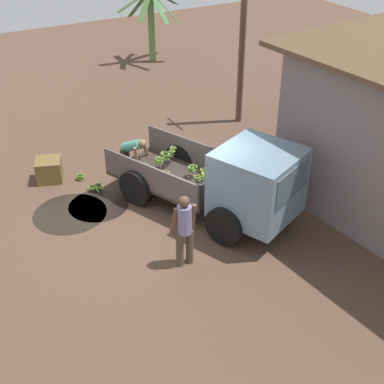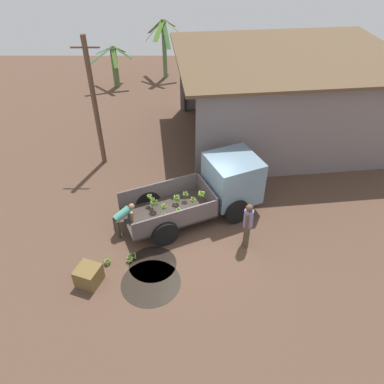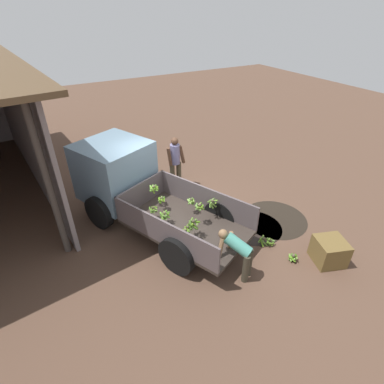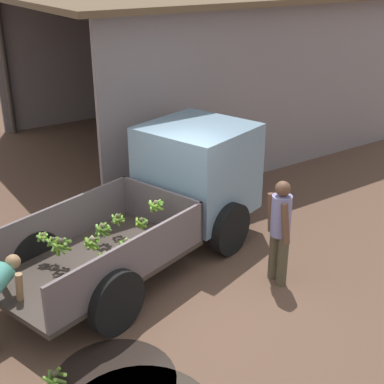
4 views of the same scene
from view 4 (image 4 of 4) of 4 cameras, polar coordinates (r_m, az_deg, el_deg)
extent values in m
plane|color=brown|center=(8.38, -2.92, -9.92)|extent=(36.00, 36.00, 0.00)
cylinder|color=black|center=(6.85, -8.24, -19.18)|extent=(1.49, 1.49, 0.01)
cube|color=#342B25|center=(8.09, -10.28, -7.48)|extent=(3.43, 2.78, 0.08)
cube|color=#594D4F|center=(8.50, -14.23, -3.41)|extent=(2.76, 1.25, 0.66)
cube|color=#594D4F|center=(7.37, -6.13, -7.20)|extent=(2.76, 1.25, 0.66)
cube|color=#594D4F|center=(8.82, -3.35, -1.62)|extent=(0.74, 1.59, 0.66)
cube|color=slate|center=(9.36, 0.58, 2.47)|extent=(2.21, 2.21, 1.58)
cube|color=#4C606B|center=(9.89, 3.62, 5.56)|extent=(0.57, 1.24, 0.69)
cylinder|color=black|center=(10.03, -4.34, -0.98)|extent=(0.92, 0.57, 0.91)
cylinder|color=black|center=(9.02, 4.05, -3.94)|extent=(0.92, 0.57, 0.91)
cylinder|color=black|center=(8.51, -16.57, -6.81)|extent=(0.92, 0.57, 0.91)
cylinder|color=black|center=(7.30, -8.16, -11.51)|extent=(0.92, 0.57, 0.91)
sphere|color=brown|center=(7.20, -9.31, -6.54)|extent=(0.07, 0.07, 0.07)
cylinder|color=olive|center=(7.18, -8.78, -7.05)|extent=(0.20, 0.13, 0.11)
cylinder|color=#567B33|center=(7.24, -8.62, -6.72)|extent=(0.06, 0.21, 0.11)
cylinder|color=#6C9B3D|center=(7.29, -9.15, -6.90)|extent=(0.15, 0.12, 0.19)
cylinder|color=#547927|center=(7.28, -9.56, -6.97)|extent=(0.16, 0.10, 0.19)
cylinder|color=olive|center=(7.24, -9.75, -7.15)|extent=(0.06, 0.17, 0.18)
cylinder|color=#72A52C|center=(7.18, -9.40, -7.29)|extent=(0.18, 0.13, 0.15)
sphere|color=brown|center=(8.33, -5.45, -2.96)|extent=(0.07, 0.07, 0.07)
cylinder|color=#5E8F39|center=(8.34, -5.03, -3.31)|extent=(0.14, 0.15, 0.12)
cylinder|color=#77AD49|center=(8.39, -5.11, -3.19)|extent=(0.07, 0.16, 0.13)
cylinder|color=#4E7D1F|center=(8.41, -5.40, -3.22)|extent=(0.14, 0.10, 0.15)
cylinder|color=#6AA425|center=(8.40, -5.62, -3.19)|extent=(0.15, 0.06, 0.14)
cylinder|color=olive|center=(8.35, -5.90, -3.21)|extent=(0.10, 0.17, 0.10)
cylinder|color=#537D1D|center=(8.33, -5.59, -3.50)|extent=(0.11, 0.13, 0.16)
cylinder|color=#6AA123|center=(8.31, -5.37, -3.47)|extent=(0.16, 0.08, 0.13)
sphere|color=brown|center=(7.50, -10.61, -4.99)|extent=(0.09, 0.09, 0.09)
cylinder|color=#507618|center=(7.48, -10.75, -5.64)|extent=(0.16, 0.14, 0.15)
cylinder|color=#5B9028|center=(7.50, -10.36, -5.64)|extent=(0.16, 0.08, 0.17)
cylinder|color=#5C9725|center=(7.54, -10.05, -5.25)|extent=(0.07, 0.19, 0.13)
cylinder|color=#547232|center=(7.59, -10.43, -5.08)|extent=(0.18, 0.14, 0.13)
cylinder|color=olive|center=(7.58, -10.95, -5.14)|extent=(0.19, 0.12, 0.12)
cylinder|color=olive|center=(7.52, -11.11, -5.42)|extent=(0.07, 0.18, 0.13)
sphere|color=#463F2D|center=(8.56, -7.90, -2.57)|extent=(0.07, 0.07, 0.07)
cylinder|color=olive|center=(8.63, -7.74, -2.88)|extent=(0.11, 0.12, 0.16)
cylinder|color=#4B7823|center=(8.64, -8.04, -2.67)|extent=(0.17, 0.03, 0.11)
cylinder|color=#5A8F2D|center=(8.62, -8.25, -2.78)|extent=(0.16, 0.12, 0.12)
cylinder|color=#7DB144|center=(8.56, -8.36, -2.87)|extent=(0.06, 0.18, 0.09)
cylinder|color=#53791B|center=(8.55, -8.08, -3.12)|extent=(0.10, 0.14, 0.15)
cylinder|color=olive|center=(8.51, -7.78, -3.01)|extent=(0.18, 0.06, 0.09)
cylinder|color=#557B20|center=(8.55, -7.46, -2.91)|extent=(0.15, 0.14, 0.10)
cylinder|color=#639722|center=(8.61, -7.59, -2.94)|extent=(0.04, 0.13, 0.16)
sphere|color=#453E2C|center=(7.67, -7.13, -5.23)|extent=(0.07, 0.07, 0.07)
cylinder|color=olive|center=(7.66, -7.42, -5.72)|extent=(0.09, 0.15, 0.13)
cylinder|color=#83B046|center=(7.65, -7.09, -5.78)|extent=(0.15, 0.09, 0.13)
cylinder|color=olive|center=(7.68, -6.85, -5.73)|extent=(0.12, 0.11, 0.15)
cylinder|color=#5C9132|center=(7.70, -6.68, -5.43)|extent=(0.06, 0.16, 0.11)
cylinder|color=#6BA340|center=(7.73, -7.00, -5.45)|extent=(0.14, 0.12, 0.14)
cylinder|color=#81AB4B|center=(7.73, -7.35, -5.28)|extent=(0.16, 0.07, 0.10)
cylinder|color=#508925|center=(7.70, -7.42, -5.66)|extent=(0.09, 0.14, 0.15)
sphere|color=brown|center=(8.41, -3.87, -1.12)|extent=(0.07, 0.07, 0.07)
cylinder|color=#7EB031|center=(8.47, -4.13, -1.53)|extent=(0.15, 0.11, 0.18)
cylinder|color=#73A83A|center=(8.42, -4.41, -1.43)|extent=(0.10, 0.20, 0.11)
cylinder|color=#4B741D|center=(8.38, -4.20, -1.63)|extent=(0.12, 0.19, 0.13)
cylinder|color=#70A12A|center=(8.36, -3.77, -1.66)|extent=(0.20, 0.09, 0.13)
cylinder|color=#6BA52A|center=(8.40, -3.51, -1.67)|extent=(0.17, 0.11, 0.16)
cylinder|color=#669E36|center=(8.45, -3.38, -1.45)|extent=(0.08, 0.19, 0.15)
cylinder|color=#64A431|center=(8.49, -3.60, -1.32)|extent=(0.14, 0.18, 0.15)
cylinder|color=#6BA439|center=(8.50, -3.93, -1.16)|extent=(0.20, 0.10, 0.11)
sphere|color=brown|center=(8.03, -15.64, -4.40)|extent=(0.06, 0.06, 0.06)
cylinder|color=olive|center=(8.10, -15.70, -4.46)|extent=(0.15, 0.04, 0.10)
cylinder|color=#64A02A|center=(8.07, -15.98, -4.66)|extent=(0.10, 0.14, 0.11)
cylinder|color=#598637|center=(8.01, -15.85, -4.81)|extent=(0.13, 0.14, 0.10)
cylinder|color=#77A830|center=(8.01, -15.49, -4.86)|extent=(0.14, 0.05, 0.12)
cylinder|color=olive|center=(8.04, -15.30, -4.77)|extent=(0.11, 0.13, 0.13)
cylinder|color=#6BA732|center=(8.08, -15.42, -4.67)|extent=(0.10, 0.12, 0.14)
sphere|color=#47402E|center=(7.97, -14.61, -4.89)|extent=(0.07, 0.07, 0.07)
cylinder|color=#7CAF31|center=(8.04, -14.57, -5.14)|extent=(0.13, 0.06, 0.14)
cylinder|color=#71A12D|center=(8.01, -14.96, -5.14)|extent=(0.11, 0.14, 0.11)
cylinder|color=#5A7835|center=(7.95, -14.91, -5.30)|extent=(0.10, 0.15, 0.09)
cylinder|color=#487327|center=(7.95, -14.55, -5.43)|extent=(0.14, 0.06, 0.13)
cylinder|color=#567D26|center=(7.98, -14.31, -5.36)|extent=(0.10, 0.10, 0.15)
cylinder|color=#588629|center=(8.02, -14.30, -5.16)|extent=(0.08, 0.13, 0.14)
sphere|color=#423B2B|center=(7.79, -13.86, -5.09)|extent=(0.09, 0.09, 0.09)
cylinder|color=#4A7225|center=(7.87, -14.37, -5.44)|extent=(0.19, 0.19, 0.17)
cylinder|color=#55811A|center=(7.83, -14.24, -5.80)|extent=(0.05, 0.18, 0.22)
cylinder|color=#6E9D3C|center=(7.76, -13.99, -5.89)|extent=(0.20, 0.16, 0.18)
cylinder|color=#50791F|center=(7.76, -13.49, -5.79)|extent=(0.23, 0.10, 0.17)
cylinder|color=olive|center=(7.83, -13.26, -5.64)|extent=(0.11, 0.20, 0.20)
cylinder|color=#587E2A|center=(7.87, -13.30, -5.24)|extent=(0.14, 0.23, 0.15)
cylinder|color=olive|center=(7.90, -13.84, -5.47)|extent=(0.19, 0.08, 0.21)
sphere|color=brown|center=(8.33, -9.51, -3.59)|extent=(0.07, 0.07, 0.07)
cylinder|color=#65A92D|center=(8.38, -8.98, -3.87)|extent=(0.05, 0.20, 0.15)
cylinder|color=olive|center=(8.41, -9.22, -3.95)|extent=(0.12, 0.16, 0.19)
cylinder|color=#68AA34|center=(8.43, -9.64, -3.70)|extent=(0.20, 0.05, 0.14)
cylinder|color=#56862F|center=(8.41, -9.89, -3.88)|extent=(0.18, 0.15, 0.16)
cylinder|color=#75AD41|center=(8.35, -10.01, -4.03)|extent=(0.06, 0.20, 0.14)
cylinder|color=#557E34|center=(8.32, -9.70, -4.24)|extent=(0.15, 0.16, 0.17)
cylinder|color=#4F7E1E|center=(8.31, -9.32, -4.24)|extent=(0.18, 0.04, 0.18)
cylinder|color=#5B8D34|center=(8.32, -9.01, -4.04)|extent=(0.18, 0.16, 0.14)
cube|color=slate|center=(17.63, 12.33, 14.21)|extent=(0.87, 6.59, 3.74)
cube|color=slate|center=(17.58, -5.98, 14.58)|extent=(8.73, 1.12, 3.74)
cube|color=slate|center=(12.35, 9.02, 10.51)|extent=(8.73, 1.12, 3.74)
cylinder|color=#3F3833|center=(15.85, -19.31, 12.41)|extent=(0.16, 0.16, 3.74)
cylinder|color=#3F3833|center=(10.21, -9.50, 7.69)|extent=(0.16, 0.16, 3.74)
cylinder|color=olive|center=(22.18, 10.88, 14.81)|extent=(0.26, 0.26, 2.68)
cube|color=#4B7E21|center=(22.40, 12.20, 16.80)|extent=(1.10, 0.25, 1.24)
cube|color=#2D592C|center=(22.88, 10.86, 17.49)|extent=(1.11, 1.55, 0.88)
cube|color=#2C5123|center=(22.36, 9.76, 17.04)|extent=(0.66, 1.14, 1.18)
cube|color=#2D8924|center=(21.69, 10.03, 16.67)|extent=(1.12, 0.42, 1.30)
cube|color=#4B723C|center=(21.65, 11.14, 17.00)|extent=(0.68, 0.84, 0.98)
cube|color=#447131|center=(21.87, 12.24, 16.72)|extent=(0.63, 0.98, 1.18)
cylinder|color=#5E7840|center=(21.81, -4.42, 15.19)|extent=(0.35, 0.35, 2.82)
cube|color=#2B8427|center=(21.93, -3.11, 17.18)|extent=(1.11, 0.29, 1.49)
cube|color=#34551B|center=(22.21, -4.22, 18.13)|extent=(0.85, 1.05, 0.80)
cube|color=#245518|center=(22.15, -5.85, 18.21)|extent=(0.72, 1.34, 0.68)
cube|color=#264D1A|center=(21.43, -6.10, 17.33)|extent=(1.30, 0.29, 1.19)
cube|color=#568830|center=(21.06, -4.73, 17.19)|extent=(0.90, 1.27, 1.25)
cube|color=#1B5318|center=(21.39, -3.19, 17.21)|extent=(0.83, 1.12, 1.34)
cylinder|color=#467039|center=(21.25, -4.78, 14.78)|extent=(0.35, 0.35, 2.70)
cube|color=#527D2A|center=(21.42, -3.40, 17.57)|extent=(1.25, 0.40, 0.83)
cube|color=#264D14|center=(21.75, -5.35, 17.76)|extent=(0.48, 1.36, 0.72)
cube|color=#425D2A|center=(21.19, -6.85, 17.15)|extent=(1.36, 0.85, 1.00)
cube|color=#276220|center=(20.74, -5.73, 17.37)|extent=(0.98, 0.72, 0.77)
cube|color=#41601D|center=(20.79, -4.26, 17.13)|extent=(0.34, 0.83, 0.99)
cylinder|color=#49422F|center=(8.29, 9.62, -7.32)|extent=(0.16, 0.16, 0.82)
cylinder|color=#49422F|center=(8.45, 8.73, -6.60)|extent=(0.16, 0.16, 0.82)
cylinder|color=#7975A2|center=(8.03, 9.49, -2.49)|extent=(0.32, 0.31, 0.64)
sphere|color=brown|center=(7.84, 9.67, 0.36)|extent=(0.23, 0.23, 0.23)
cylinder|color=brown|center=(7.86, 9.93, -3.35)|extent=(0.11, 0.23, 0.61)
cylinder|color=brown|center=(8.17, 8.45, -2.17)|extent=(0.11, 0.18, 0.61)
sphere|color=#8C6746|center=(7.41, -18.57, -7.08)|extent=(0.20, 0.20, 0.20)
cylinder|color=#8C6746|center=(7.67, -19.34, -8.74)|extent=(0.24, 0.30, 0.53)
cylinder|color=#8C6746|center=(7.40, -17.90, -10.01)|extent=(0.16, 0.17, 0.54)
sphere|color=#49422F|center=(6.79, -14.42, -18.22)|extent=(0.09, 0.09, 0.09)
cylinder|color=#729F3B|center=(6.85, -13.70, -18.37)|extent=(0.09, 0.22, 0.16)
cylinder|color=#609923|center=(6.89, -14.49, -18.41)|extent=(0.18, 0.04, 0.19)
cylinder|color=#547B33|center=(6.85, -14.92, -18.77)|extent=(0.10, 0.18, 0.20)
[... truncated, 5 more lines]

